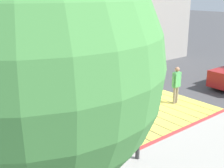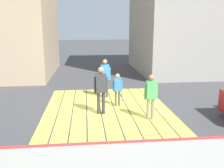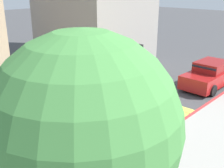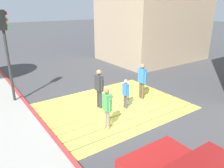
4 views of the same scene
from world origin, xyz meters
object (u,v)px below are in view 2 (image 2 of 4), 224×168
at_px(pedestrian_adult_lead, 101,87).
at_px(pedestrian_adult_side, 105,76).
at_px(pedestrian_adult_trailing, 151,94).
at_px(pedestrian_child_with_racket, 118,88).

bearing_deg(pedestrian_adult_lead, pedestrian_adult_side, -8.20).
height_order(pedestrian_adult_trailing, pedestrian_adult_side, pedestrian_adult_side).
bearing_deg(pedestrian_adult_lead, pedestrian_adult_trailing, -113.27).
relative_size(pedestrian_adult_trailing, pedestrian_adult_side, 0.90).
xyz_separation_m(pedestrian_adult_trailing, pedestrian_adult_side, (3.00, 1.37, 0.10)).
bearing_deg(pedestrian_child_with_racket, pedestrian_adult_lead, 140.98).
distance_m(pedestrian_adult_trailing, pedestrian_child_with_racket, 1.91).
xyz_separation_m(pedestrian_adult_lead, pedestrian_child_with_racket, (0.92, -0.75, -0.27)).
relative_size(pedestrian_adult_lead, pedestrian_child_with_racket, 1.31).
bearing_deg(pedestrian_adult_trailing, pedestrian_adult_side, 24.60).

